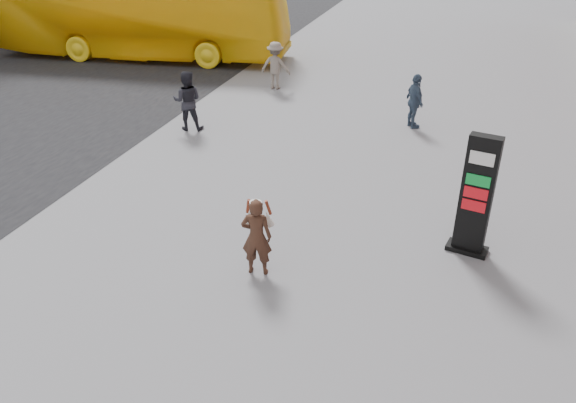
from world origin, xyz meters
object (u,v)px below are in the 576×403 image
(info_pylon, at_px, (476,196))
(pedestrian_c, at_px, (415,101))
(pedestrian_a, at_px, (187,101))
(pedestrian_b, at_px, (275,66))
(woman, at_px, (257,236))
(bus, at_px, (141,16))

(info_pylon, height_order, pedestrian_c, info_pylon)
(pedestrian_a, xyz_separation_m, pedestrian_c, (6.55, 2.24, -0.07))
(info_pylon, relative_size, pedestrian_b, 1.45)
(woman, height_order, pedestrian_b, pedestrian_b)
(woman, relative_size, pedestrian_c, 0.94)
(bus, distance_m, pedestrian_c, 13.49)
(info_pylon, xyz_separation_m, pedestrian_a, (-8.43, 4.44, -0.34))
(bus, relative_size, pedestrian_b, 7.39)
(bus, height_order, pedestrian_c, bus)
(woman, bearing_deg, pedestrian_c, -112.35)
(pedestrian_b, distance_m, pedestrian_c, 5.91)
(woman, bearing_deg, info_pylon, -162.49)
(pedestrian_b, bearing_deg, pedestrian_c, 155.02)
(info_pylon, bearing_deg, woman, -141.29)
(pedestrian_a, distance_m, pedestrian_b, 4.90)
(pedestrian_b, bearing_deg, info_pylon, 128.31)
(pedestrian_a, bearing_deg, woman, 109.39)
(info_pylon, xyz_separation_m, pedestrian_c, (-1.89, 6.69, -0.41))
(info_pylon, bearing_deg, pedestrian_b, 139.53)
(pedestrian_a, bearing_deg, bus, -68.23)
(bus, relative_size, pedestrian_c, 7.59)
(bus, height_order, pedestrian_a, bus)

